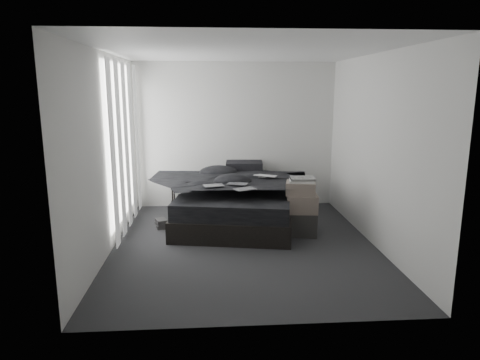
{
  "coord_description": "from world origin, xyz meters",
  "views": [
    {
      "loc": [
        -0.45,
        -5.64,
        2.13
      ],
      "look_at": [
        0.0,
        0.8,
        0.75
      ],
      "focal_mm": 32.0,
      "sensor_mm": 36.0,
      "label": 1
    }
  ],
  "objects": [
    {
      "name": "floor_books",
      "position": [
        -1.23,
        0.82,
        0.08
      ],
      "size": [
        0.21,
        0.25,
        0.15
      ],
      "primitive_type": "cube",
      "rotation": [
        0.0,
        0.0,
        0.3
      ],
      "color": "black",
      "rests_on": "floor"
    },
    {
      "name": "ceiling",
      "position": [
        0.0,
        0.0,
        2.6
      ],
      "size": [
        3.6,
        4.2,
        0.01
      ],
      "primitive_type": "cube",
      "color": "white",
      "rests_on": "ground"
    },
    {
      "name": "laptop",
      "position": [
        0.4,
        1.0,
        0.84
      ],
      "size": [
        0.43,
        0.38,
        0.03
      ],
      "primitive_type": "imported",
      "rotation": [
        0.0,
        0.0,
        -0.5
      ],
      "color": "silver",
      "rests_on": "duvet"
    },
    {
      "name": "wall_front",
      "position": [
        0.0,
        -2.1,
        1.3
      ],
      "size": [
        3.6,
        0.01,
        2.6
      ],
      "primitive_type": "cube",
      "color": "silver",
      "rests_on": "ground"
    },
    {
      "name": "box_mid",
      "position": [
        0.88,
        0.35,
        0.48
      ],
      "size": [
        0.48,
        0.39,
        0.27
      ],
      "primitive_type": "cube",
      "rotation": [
        0.0,
        0.0,
        -0.1
      ],
      "color": "#6E6057",
      "rests_on": "box_lower"
    },
    {
      "name": "box_lower",
      "position": [
        0.87,
        0.36,
        0.17
      ],
      "size": [
        0.53,
        0.45,
        0.35
      ],
      "primitive_type": "cube",
      "rotation": [
        0.0,
        0.0,
        -0.17
      ],
      "color": "black",
      "rests_on": "floor"
    },
    {
      "name": "wall_right",
      "position": [
        1.8,
        0.0,
        1.3
      ],
      "size": [
        0.01,
        4.2,
        2.6
      ],
      "primitive_type": "cube",
      "color": "silver",
      "rests_on": "ground"
    },
    {
      "name": "comic_c",
      "position": [
        0.03,
        0.22,
        0.84
      ],
      "size": [
        0.34,
        0.29,
        0.01
      ],
      "primitive_type": "cube",
      "rotation": [
        0.0,
        0.0,
        0.43
      ],
      "color": "black",
      "rests_on": "duvet"
    },
    {
      "name": "wall_left",
      "position": [
        -1.8,
        0.0,
        1.3
      ],
      "size": [
        0.01,
        4.2,
        2.6
      ],
      "primitive_type": "cube",
      "color": "silver",
      "rests_on": "ground"
    },
    {
      "name": "curtain_left",
      "position": [
        -1.73,
        0.9,
        1.28
      ],
      "size": [
        0.06,
        2.12,
        2.48
      ],
      "primitive_type": "cube",
      "color": "white",
      "rests_on": "wall_left"
    },
    {
      "name": "duvet",
      "position": [
        -0.04,
        0.97,
        0.69
      ],
      "size": [
        2.02,
        2.23,
        0.27
      ],
      "primitive_type": "imported",
      "rotation": [
        0.0,
        0.0,
        -0.18
      ],
      "color": "black",
      "rests_on": "mattress"
    },
    {
      "name": "mattress",
      "position": [
        -0.03,
        1.02,
        0.43
      ],
      "size": [
        2.04,
        2.49,
        0.24
      ],
      "primitive_type": "cube",
      "rotation": [
        0.0,
        0.0,
        -0.18
      ],
      "color": "black",
      "rests_on": "bed"
    },
    {
      "name": "pillow_lower",
      "position": [
        0.08,
        1.9,
        0.63
      ],
      "size": [
        0.76,
        0.58,
        0.16
      ],
      "primitive_type": "cube",
      "rotation": [
        0.0,
        0.0,
        -0.18
      ],
      "color": "black",
      "rests_on": "mattress"
    },
    {
      "name": "art_book_snake",
      "position": [
        0.88,
        0.35,
        0.86
      ],
      "size": [
        0.37,
        0.3,
        0.03
      ],
      "primitive_type": "cube",
      "rotation": [
        0.0,
        0.0,
        -0.07
      ],
      "color": "silver",
      "rests_on": "art_book_white"
    },
    {
      "name": "floor",
      "position": [
        0.0,
        0.0,
        0.0
      ],
      "size": [
        3.6,
        4.2,
        0.01
      ],
      "primitive_type": "cube",
      "color": "#29292B",
      "rests_on": "ground"
    },
    {
      "name": "box_upper",
      "position": [
        0.86,
        0.36,
        0.71
      ],
      "size": [
        0.49,
        0.43,
        0.19
      ],
      "primitive_type": "cube",
      "rotation": [
        0.0,
        0.0,
        -0.23
      ],
      "color": "#6E6057",
      "rests_on": "box_mid"
    },
    {
      "name": "window_left",
      "position": [
        -1.78,
        0.9,
        1.35
      ],
      "size": [
        0.02,
        2.0,
        2.3
      ],
      "primitive_type": "cube",
      "color": "white",
      "rests_on": "wall_left"
    },
    {
      "name": "comic_a",
      "position": [
        -0.41,
        0.47,
        0.83
      ],
      "size": [
        0.32,
        0.24,
        0.01
      ],
      "primitive_type": "cube",
      "rotation": [
        0.0,
        0.0,
        0.2
      ],
      "color": "black",
      "rests_on": "duvet"
    },
    {
      "name": "papers",
      "position": [
        -0.96,
        1.62,
        0.67
      ],
      "size": [
        0.28,
        0.23,
        0.01
      ],
      "primitive_type": "cube",
      "rotation": [
        0.0,
        0.0,
        0.15
      ],
      "color": "white",
      "rests_on": "side_stand"
    },
    {
      "name": "comic_b",
      "position": [
        -0.05,
        0.57,
        0.83
      ],
      "size": [
        0.34,
        0.28,
        0.01
      ],
      "primitive_type": "cube",
      "rotation": [
        0.0,
        0.0,
        -0.39
      ],
      "color": "black",
      "rests_on": "duvet"
    },
    {
      "name": "bed",
      "position": [
        -0.03,
        1.02,
        0.16
      ],
      "size": [
        2.12,
        2.57,
        0.31
      ],
      "primitive_type": "cube",
      "rotation": [
        0.0,
        0.0,
        -0.18
      ],
      "color": "black",
      "rests_on": "floor"
    },
    {
      "name": "wall_back",
      "position": [
        0.0,
        2.1,
        1.3
      ],
      "size": [
        3.6,
        0.01,
        2.6
      ],
      "primitive_type": "cube",
      "color": "silver",
      "rests_on": "ground"
    },
    {
      "name": "art_book_white",
      "position": [
        0.87,
        0.36,
        0.82
      ],
      "size": [
        0.4,
        0.35,
        0.04
      ],
      "primitive_type": "cube",
      "rotation": [
        0.0,
        0.0,
        -0.17
      ],
      "color": "silver",
      "rests_on": "box_upper"
    },
    {
      "name": "pillow_upper",
      "position": [
        0.15,
        1.87,
        0.78
      ],
      "size": [
        0.68,
        0.49,
        0.14
      ],
      "primitive_type": "cube",
      "rotation": [
        0.0,
        0.0,
        -0.08
      ],
      "color": "black",
      "rests_on": "pillow_lower"
    },
    {
      "name": "side_stand",
      "position": [
        -0.97,
        1.63,
        0.33
      ],
      "size": [
        0.37,
        0.37,
        0.67
      ],
      "primitive_type": "cylinder",
      "rotation": [
        0.0,
        0.0,
        -0.02
      ],
      "color": "black",
      "rests_on": "floor"
    }
  ]
}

